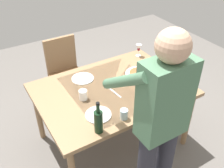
{
  "coord_description": "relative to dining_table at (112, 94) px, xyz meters",
  "views": [
    {
      "loc": [
        1.08,
        1.78,
        2.26
      ],
      "look_at": [
        0.0,
        0.0,
        0.79
      ],
      "focal_mm": 41.38,
      "sensor_mm": 36.0,
      "label": 1
    }
  ],
  "objects": [
    {
      "name": "wine_glass_left",
      "position": [
        -0.62,
        -0.4,
        0.17
      ],
      "size": [
        0.07,
        0.07,
        0.15
      ],
      "color": "white",
      "rests_on": "dining_table"
    },
    {
      "name": "side_bowl_salad",
      "position": [
        -0.29,
        0.36,
        0.1
      ],
      "size": [
        0.18,
        0.18,
        0.07
      ],
      "color": "silver",
      "rests_on": "dining_table"
    },
    {
      "name": "water_cup_near_left",
      "position": [
        0.32,
        0.01,
        0.12
      ],
      "size": [
        0.08,
        0.08,
        0.1
      ],
      "primitive_type": "cylinder",
      "color": "silver",
      "rests_on": "dining_table"
    },
    {
      "name": "serving_bowl_pasta",
      "position": [
        -0.35,
        -0.01,
        0.1
      ],
      "size": [
        0.3,
        0.3,
        0.07
      ],
      "color": "silver",
      "rests_on": "dining_table"
    },
    {
      "name": "table_fork",
      "position": [
        0.02,
        0.09,
        0.07
      ],
      "size": [
        0.03,
        0.18,
        0.0
      ],
      "primitive_type": "cube",
      "rotation": [
        0.0,
        0.0,
        0.1
      ],
      "color": "silver",
      "rests_on": "dining_table"
    },
    {
      "name": "water_cup_near_right",
      "position": [
        0.14,
        0.43,
        0.11
      ],
      "size": [
        0.07,
        0.07,
        0.09
      ],
      "primitive_type": "cylinder",
      "color": "silver",
      "rests_on": "dining_table"
    },
    {
      "name": "dinner_plate_near",
      "position": [
        0.31,
        0.28,
        0.07
      ],
      "size": [
        0.23,
        0.23,
        0.01
      ],
      "primitive_type": "cylinder",
      "color": "silver",
      "rests_on": "dining_table"
    },
    {
      "name": "chair_near",
      "position": [
        0.15,
        -0.92,
        -0.14
      ],
      "size": [
        0.4,
        0.4,
        0.91
      ],
      "color": "brown",
      "rests_on": "ground_plane"
    },
    {
      "name": "person_server",
      "position": [
        0.08,
        0.8,
        0.29
      ],
      "size": [
        0.42,
        0.61,
        1.69
      ],
      "color": "#2D2D38",
      "rests_on": "ground_plane"
    },
    {
      "name": "dining_table",
      "position": [
        0.0,
        0.0,
        0.0
      ],
      "size": [
        1.48,
        1.07,
        0.74
      ],
      "color": "#93704C",
      "rests_on": "ground_plane"
    },
    {
      "name": "wine_glass_right",
      "position": [
        -0.63,
        -0.05,
        0.17
      ],
      "size": [
        0.07,
        0.07,
        0.15
      ],
      "color": "white",
      "rests_on": "dining_table"
    },
    {
      "name": "ground_plane",
      "position": [
        0.0,
        0.0,
        -0.67
      ],
      "size": [
        6.0,
        6.0,
        0.0
      ],
      "primitive_type": "plane",
      "color": "#66605B"
    },
    {
      "name": "dinner_plate_far",
      "position": [
        0.18,
        -0.3,
        0.07
      ],
      "size": [
        0.23,
        0.23,
        0.01
      ],
      "primitive_type": "cylinder",
      "color": "silver",
      "rests_on": "dining_table"
    },
    {
      "name": "wine_bottle",
      "position": [
        0.4,
        0.45,
        0.18
      ],
      "size": [
        0.07,
        0.07,
        0.3
      ],
      "color": "black",
      "rests_on": "dining_table"
    }
  ]
}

